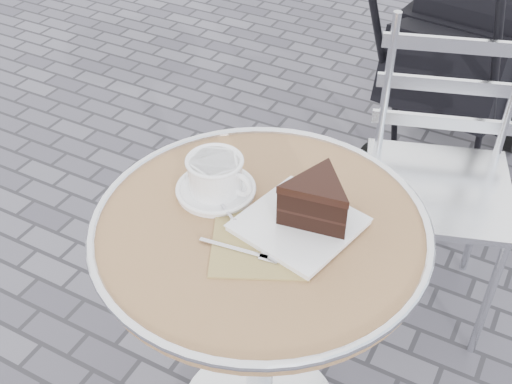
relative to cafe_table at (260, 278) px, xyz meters
The scene contains 5 objects.
cafe_table is the anchor object (origin of this frame).
cappuccino_set 0.25m from the cafe_table, 160.95° to the left, with size 0.18×0.17×0.09m.
cake_plate_set 0.24m from the cafe_table, 25.22° to the left, with size 0.32×0.34×0.12m.
bistro_chair 0.75m from the cafe_table, 73.19° to the left, with size 0.52×0.52×0.92m.
baby_stroller 1.47m from the cafe_table, 85.03° to the left, with size 0.56×1.04×1.03m.
Camera 1 is at (0.46, -0.88, 1.64)m, focal length 45.00 mm.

